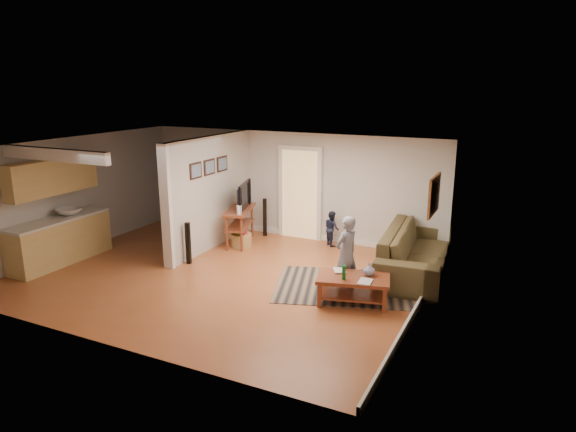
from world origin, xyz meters
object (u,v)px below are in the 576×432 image
object	(u,v)px
child	(345,290)
toddler	(331,245)
speaker_right	(265,217)
tv_console	(240,212)
speaker_left	(188,243)
sofa	(415,271)
toy_basket	(242,239)
coffee_table	(354,282)

from	to	relation	value
child	toddler	xyz separation A→B (m)	(-1.17, 2.34, 0.00)
speaker_right	tv_console	bearing A→B (deg)	-128.78
speaker_left	child	world-z (taller)	speaker_left
sofa	toddler	xyz separation A→B (m)	(-2.09, 0.86, 0.00)
toddler	child	bearing A→B (deg)	159.14
tv_console	speaker_right	xyz separation A→B (m)	(0.21, 0.79, -0.29)
tv_console	toy_basket	bearing A→B (deg)	-72.37
child	toddler	distance (m)	2.62
sofa	coffee_table	size ratio (longest dim) A/B	2.21
speaker_right	child	world-z (taller)	speaker_right
speaker_right	child	xyz separation A→B (m)	(2.90, -2.34, -0.46)
sofa	coffee_table	xyz separation A→B (m)	(-0.61, -1.93, 0.37)
coffee_table	speaker_left	world-z (taller)	speaker_left
sofa	child	distance (m)	1.75
speaker_left	speaker_right	bearing A→B (deg)	66.54
speaker_left	speaker_right	size ratio (longest dim) A/B	0.95
tv_console	speaker_left	bearing A→B (deg)	-117.08
tv_console	speaker_left	distance (m)	1.69
tv_console	speaker_left	size ratio (longest dim) A/B	1.60
coffee_table	toddler	xyz separation A→B (m)	(-1.48, 2.79, -0.37)
coffee_table	child	distance (m)	0.66
speaker_left	child	distance (m)	3.40
speaker_left	toy_basket	world-z (taller)	speaker_left
toy_basket	toddler	bearing A→B (deg)	28.50
sofa	coffee_table	world-z (taller)	coffee_table
coffee_table	speaker_left	bearing A→B (deg)	174.38
speaker_right	toddler	size ratio (longest dim) A/B	1.15
toy_basket	speaker_right	bearing A→B (deg)	85.49
child	speaker_right	bearing A→B (deg)	-105.52
toddler	tv_console	bearing A→B (deg)	64.86
sofa	toddler	bearing A→B (deg)	62.65
child	toddler	world-z (taller)	child
toy_basket	toddler	world-z (taller)	toy_basket
sofa	tv_console	distance (m)	4.10
speaker_left	toy_basket	xyz separation A→B (m)	(0.40, 1.45, -0.27)
speaker_left	speaker_right	world-z (taller)	speaker_right
toy_basket	speaker_left	bearing A→B (deg)	-105.43
tv_console	toy_basket	distance (m)	0.63
tv_console	toddler	xyz separation A→B (m)	(1.94, 0.79, -0.75)
sofa	toy_basket	distance (m)	3.91
sofa	speaker_right	size ratio (longest dim) A/B	3.21
speaker_right	toy_basket	bearing A→B (deg)	-118.39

